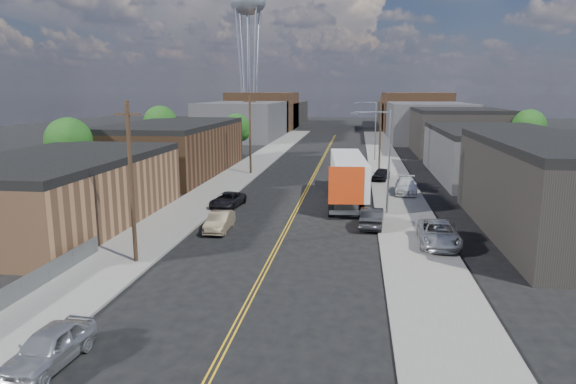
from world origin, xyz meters
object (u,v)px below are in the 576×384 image
(car_left_a, at_px, (49,347))
(car_right_lot_c, at_px, (381,174))
(car_left_b, at_px, (220,221))
(car_left_c, at_px, (228,200))
(car_right_oncoming, at_px, (372,217))
(car_right_lot_a, at_px, (439,233))
(water_tower, at_px, (248,7))
(car_right_lot_b, at_px, (406,186))
(car_ahead_truck, at_px, (347,165))
(semi_truck, at_px, (348,174))

(car_left_a, height_order, car_right_lot_c, car_right_lot_c)
(car_left_b, bearing_deg, car_left_c, 98.62)
(car_right_oncoming, distance_m, car_right_lot_a, 6.38)
(water_tower, bearing_deg, car_right_lot_a, -70.66)
(car_right_lot_b, bearing_deg, water_tower, 117.31)
(car_left_b, distance_m, car_right_lot_a, 16.13)
(car_left_c, bearing_deg, water_tower, 107.98)
(water_tower, distance_m, car_right_lot_b, 87.72)
(car_right_lot_a, bearing_deg, car_right_oncoming, 136.65)
(car_left_c, height_order, car_right_lot_c, car_right_lot_c)
(car_left_b, height_order, car_ahead_truck, car_left_b)
(car_left_a, bearing_deg, car_right_lot_b, 69.43)
(car_left_c, relative_size, car_ahead_truck, 0.94)
(car_left_a, xyz_separation_m, car_right_lot_b, (16.81, 36.10, 0.16))
(car_left_a, relative_size, car_right_lot_a, 0.78)
(water_tower, distance_m, semi_truck, 87.86)
(car_left_a, bearing_deg, car_right_lot_c, 75.96)
(car_left_b, bearing_deg, car_right_lot_a, -8.43)
(semi_truck, bearing_deg, car_left_b, -130.56)
(water_tower, distance_m, car_right_lot_c, 80.33)
(car_left_b, relative_size, car_right_lot_a, 0.77)
(car_ahead_truck, bearing_deg, car_left_a, -99.79)
(car_left_a, relative_size, car_right_lot_c, 1.11)
(car_right_oncoming, height_order, car_right_lot_b, car_right_lot_b)
(car_left_b, height_order, car_left_c, car_left_b)
(car_right_lot_a, distance_m, car_ahead_truck, 34.72)
(water_tower, xyz_separation_m, car_ahead_truck, (25.99, -59.99, -29.94))
(water_tower, bearing_deg, car_left_b, -79.53)
(car_left_c, bearing_deg, car_right_lot_b, 33.18)
(car_right_lot_a, bearing_deg, car_right_lot_b, 94.89)
(semi_truck, xyz_separation_m, car_left_a, (-10.90, -33.08, -1.78))
(car_left_c, distance_m, car_right_lot_b, 18.66)
(car_right_lot_b, height_order, car_ahead_truck, car_right_lot_b)
(car_right_oncoming, bearing_deg, car_right_lot_b, -101.51)
(semi_truck, bearing_deg, car_left_a, -112.81)
(car_left_a, xyz_separation_m, car_ahead_truck, (10.39, 52.01, -0.06))
(water_tower, bearing_deg, car_left_c, -79.48)
(car_right_lot_a, bearing_deg, water_tower, 112.36)
(car_left_b, bearing_deg, car_right_oncoming, 11.39)
(car_left_b, relative_size, car_right_lot_b, 0.83)
(car_right_lot_c, bearing_deg, car_right_lot_b, -60.13)
(car_left_a, relative_size, car_left_c, 0.93)
(car_right_lot_a, relative_size, car_ahead_truck, 1.14)
(semi_truck, height_order, car_right_oncoming, semi_truck)
(car_right_lot_c, bearing_deg, water_tower, 127.73)
(car_right_lot_b, bearing_deg, semi_truck, -148.79)
(car_left_c, relative_size, car_right_lot_a, 0.83)
(car_left_b, bearing_deg, semi_truck, 52.71)
(car_left_b, bearing_deg, car_ahead_truck, 73.00)
(water_tower, xyz_separation_m, car_right_lot_c, (30.20, -68.21, -29.81))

